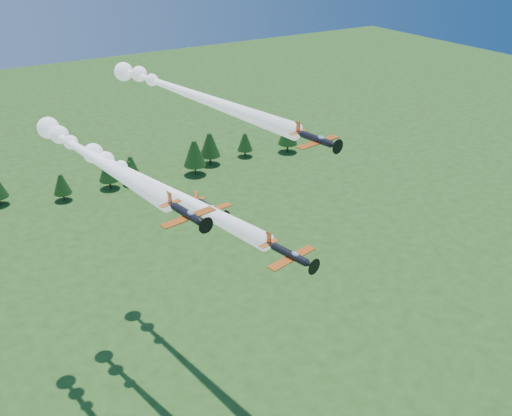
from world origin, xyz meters
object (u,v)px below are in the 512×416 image
plane_left (89,154)px  plane_right (183,91)px  plane_slot (210,208)px  plane_lead (153,184)px

plane_left → plane_right: bearing=12.5°
plane_left → plane_right: plane_right is taller
plane_right → plane_slot: bearing=-116.6°
plane_right → plane_slot: 26.06m
plane_lead → plane_left: plane_left is taller
plane_left → plane_right: (19.95, 7.93, 4.94)m
plane_right → plane_slot: size_ratio=7.47×
plane_left → plane_slot: (12.89, -14.48, -6.35)m
plane_lead → plane_left: (-9.10, 1.93, 6.38)m
plane_right → plane_lead: bearing=-146.9°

